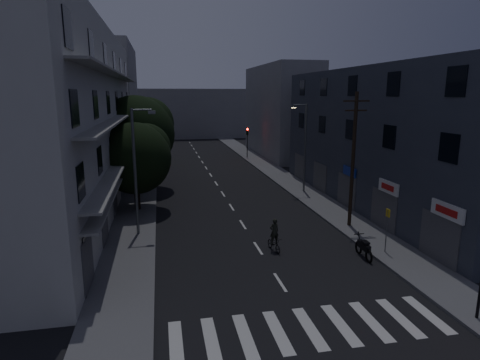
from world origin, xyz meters
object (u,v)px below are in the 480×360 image
object	(u,v)px
cyclist	(274,240)
motorcycle	(364,249)
bus_stop_sign	(387,223)
utility_pole	(353,157)

from	to	relation	value
cyclist	motorcycle	bearing A→B (deg)	-33.82
motorcycle	cyclist	distance (m)	5.05
bus_stop_sign	utility_pole	bearing A→B (deg)	88.09
motorcycle	utility_pole	bearing A→B (deg)	74.90
utility_pole	motorcycle	bearing A→B (deg)	-107.77
bus_stop_sign	cyclist	world-z (taller)	bus_stop_sign
utility_pole	bus_stop_sign	size ratio (longest dim) A/B	3.56
utility_pole	bus_stop_sign	world-z (taller)	utility_pole
bus_stop_sign	motorcycle	bearing A→B (deg)	-172.34
utility_pole	cyclist	size ratio (longest dim) A/B	4.62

